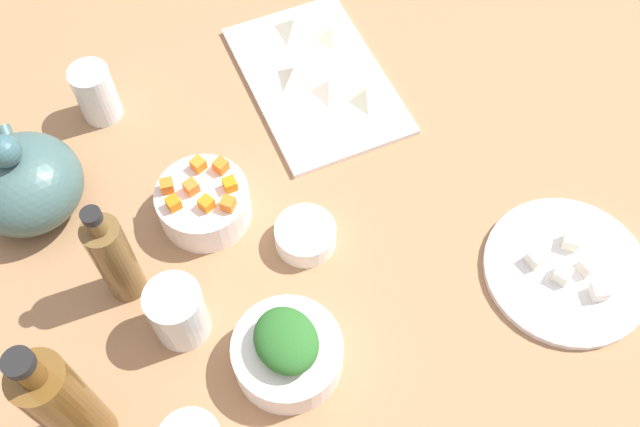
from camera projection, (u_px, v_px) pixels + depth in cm
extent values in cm
cube|color=#A2754E|center=(320.00, 236.00, 106.14)|extent=(190.00, 190.00, 3.00)
cube|color=white|center=(316.00, 79.00, 119.22)|extent=(34.64, 23.38, 1.00)
cylinder|color=white|center=(566.00, 270.00, 100.87)|extent=(23.48, 23.48, 1.20)
cylinder|color=white|center=(288.00, 354.00, 92.19)|extent=(14.41, 14.41, 5.63)
cylinder|color=white|center=(204.00, 203.00, 103.80)|extent=(13.56, 13.56, 5.93)
cylinder|color=white|center=(305.00, 236.00, 102.34)|extent=(8.87, 8.87, 3.67)
ellipsoid|color=#40615E|center=(25.00, 184.00, 101.78)|extent=(16.42, 16.33, 12.26)
sphere|color=#396167|center=(4.00, 151.00, 94.94)|extent=(4.60, 4.60, 4.60)
cylinder|color=#40615E|center=(10.00, 142.00, 103.67)|extent=(5.38, 2.00, 3.93)
cylinder|color=brown|center=(67.00, 407.00, 80.54)|extent=(6.32, 6.32, 21.87)
cylinder|color=brown|center=(27.00, 371.00, 69.59)|extent=(2.84, 2.84, 3.65)
cylinder|color=black|center=(18.00, 363.00, 67.50)|extent=(3.16, 3.16, 1.20)
cylinder|color=brown|center=(115.00, 260.00, 93.41)|extent=(5.08, 5.08, 16.01)
cylinder|color=brown|center=(96.00, 224.00, 85.35)|extent=(2.29, 2.29, 2.76)
cylinder|color=black|center=(91.00, 216.00, 83.65)|extent=(2.54, 2.54, 1.20)
cylinder|color=white|center=(96.00, 93.00, 112.01)|extent=(6.35, 6.35, 9.78)
cylinder|color=white|center=(178.00, 312.00, 92.94)|extent=(7.52, 7.52, 9.84)
cube|color=orange|center=(173.00, 203.00, 99.29)|extent=(2.03, 2.03, 1.80)
cube|color=orange|center=(198.00, 164.00, 102.67)|extent=(2.32, 2.32, 1.80)
cube|color=orange|center=(206.00, 203.00, 99.27)|extent=(2.38, 2.38, 1.80)
cube|color=orange|center=(230.00, 184.00, 100.90)|extent=(1.84, 1.84, 1.80)
cube|color=orange|center=(228.00, 204.00, 99.25)|extent=(2.54, 2.54, 1.80)
cube|color=orange|center=(191.00, 187.00, 100.66)|extent=(2.17, 2.17, 1.80)
cube|color=orange|center=(167.00, 186.00, 100.78)|extent=(2.14, 2.14, 1.80)
cube|color=orange|center=(221.00, 166.00, 102.54)|extent=(2.40, 2.40, 1.80)
ellipsoid|color=#2A6728|center=(286.00, 341.00, 87.90)|extent=(9.57, 8.26, 4.36)
cube|color=white|center=(562.00, 274.00, 98.65)|extent=(3.02, 3.02, 2.20)
cube|color=white|center=(571.00, 241.00, 101.36)|extent=(3.11, 3.11, 2.20)
cube|color=silver|center=(588.00, 266.00, 99.31)|extent=(2.54, 2.54, 2.20)
cube|color=white|center=(536.00, 258.00, 99.94)|extent=(2.50, 2.50, 2.20)
cube|color=white|center=(599.00, 291.00, 97.34)|extent=(2.81, 2.81, 2.20)
pyramid|color=beige|center=(294.00, 73.00, 117.29)|extent=(6.84, 6.78, 2.96)
pyramid|color=beige|center=(295.00, 25.00, 123.20)|extent=(8.17, 8.17, 2.65)
pyramid|color=beige|center=(329.00, 86.00, 116.30)|extent=(7.01, 6.82, 2.36)
pyramid|color=beige|center=(332.00, 33.00, 122.51)|extent=(5.62, 5.81, 2.15)
pyramid|color=beige|center=(366.00, 95.00, 115.17)|extent=(5.98, 5.67, 2.60)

